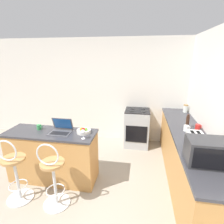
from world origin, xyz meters
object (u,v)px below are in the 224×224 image
(bar_stool_near, at_px, (15,172))
(mug_red, at_px, (198,127))
(toaster, at_px, (195,139))
(mug_green, at_px, (39,127))
(fruit_bowl, at_px, (84,131))
(bar_stool_far, at_px, (53,176))
(storage_jar, at_px, (186,108))
(stove_range, at_px, (137,128))
(wine_glass_tall, at_px, (83,132))
(mug_white, at_px, (186,128))
(laptop, at_px, (61,129))
(microwave, at_px, (210,152))
(pepper_mill, at_px, (188,121))

(bar_stool_near, height_order, mug_red, bar_stool_near)
(toaster, relative_size, mug_green, 3.14)
(mug_green, relative_size, fruit_bowl, 0.40)
(bar_stool_near, bearing_deg, bar_stool_far, 0.00)
(bar_stool_near, height_order, bar_stool_far, same)
(bar_stool_near, xyz_separation_m, fruit_bowl, (0.88, 0.63, 0.45))
(bar_stool_near, xyz_separation_m, storage_jar, (2.82, 2.14, 0.51))
(bar_stool_near, distance_m, toaster, 2.70)
(stove_range, relative_size, fruit_bowl, 3.98)
(toaster, bearing_deg, storage_jar, 82.44)
(toaster, xyz_separation_m, wine_glass_tall, (-1.66, -0.08, 0.02))
(bar_stool_near, xyz_separation_m, bar_stool_far, (0.62, 0.00, 0.00))
(stove_range, height_order, storage_jar, storage_jar)
(bar_stool_far, bearing_deg, mug_white, 27.20)
(toaster, bearing_deg, laptop, 177.35)
(microwave, relative_size, pepper_mill, 1.98)
(wine_glass_tall, height_order, mug_red, wine_glass_tall)
(bar_stool_near, bearing_deg, mug_green, 84.19)
(bar_stool_far, distance_m, mug_white, 2.27)
(bar_stool_far, distance_m, pepper_mill, 2.39)
(mug_white, bearing_deg, pepper_mill, 73.04)
(storage_jar, bearing_deg, laptop, -146.51)
(wine_glass_tall, height_order, mug_white, wine_glass_tall)
(laptop, bearing_deg, toaster, -2.65)
(laptop, relative_size, wine_glass_tall, 2.33)
(stove_range, bearing_deg, mug_white, -51.90)
(stove_range, bearing_deg, fruit_bowl, -119.72)
(mug_green, bearing_deg, microwave, -13.30)
(fruit_bowl, bearing_deg, pepper_mill, 16.39)
(bar_stool_far, xyz_separation_m, mug_red, (2.19, 1.11, 0.46))
(toaster, relative_size, fruit_bowl, 1.26)
(fruit_bowl, bearing_deg, laptop, -175.30)
(fruit_bowl, bearing_deg, mug_red, 13.99)
(bar_stool_near, height_order, mug_white, bar_stool_near)
(bar_stool_near, distance_m, fruit_bowl, 1.18)
(storage_jar, bearing_deg, toaster, -97.56)
(wine_glass_tall, xyz_separation_m, storage_jar, (1.87, 1.72, -0.02))
(laptop, relative_size, mug_green, 3.80)
(microwave, height_order, fruit_bowl, microwave)
(stove_range, bearing_deg, wine_glass_tall, -114.86)
(laptop, relative_size, pepper_mill, 1.33)
(toaster, height_order, mug_green, toaster)
(microwave, relative_size, mug_green, 5.64)
(microwave, distance_m, mug_green, 2.64)
(microwave, xyz_separation_m, mug_green, (-2.57, 0.61, -0.11))
(mug_white, xyz_separation_m, fruit_bowl, (-1.71, -0.38, -0.01))
(microwave, bearing_deg, bar_stool_far, -178.96)
(bar_stool_near, distance_m, mug_red, 3.06)
(stove_range, height_order, mug_white, mug_white)
(microwave, bearing_deg, pepper_mill, 89.78)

